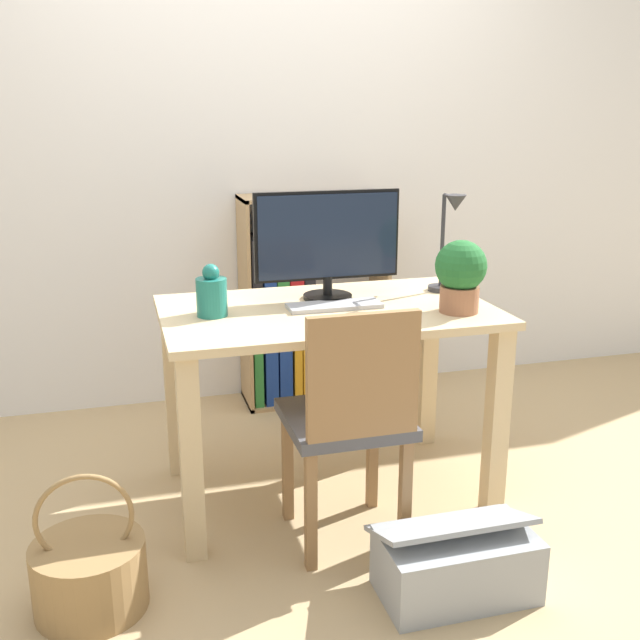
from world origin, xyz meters
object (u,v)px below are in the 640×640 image
Objects in this scene: potted_plant at (461,274)px; basket at (90,573)px; monitor at (328,240)px; bookshelf at (291,305)px; chair at (350,417)px; vase at (212,294)px; desk_lamp at (449,234)px; keyboard at (334,306)px; storage_box at (456,562)px.

potted_plant reaches higher than basket.
bookshelf is (0.05, 0.83, -0.47)m from monitor.
chair is 1.35m from bookshelf.
vase is 0.47× the size of desk_lamp.
chair is 1.94× the size of basket.
vase is at bearing -175.85° from desk_lamp.
potted_plant is at bearing -105.33° from desk_lamp.
bookshelf is (0.51, 0.95, -0.32)m from vase.
desk_lamp is at bearing 74.67° from potted_plant.
potted_plant reaches higher than chair.
monitor reaches higher than potted_plant.
keyboard is (-0.01, -0.14, -0.22)m from monitor.
desk_lamp is at bearing -6.95° from monitor.
desk_lamp is 0.28m from potted_plant.
keyboard reaches higher than storage_box.
desk_lamp is 0.82× the size of storage_box.
basket is (-0.91, -0.49, -0.63)m from keyboard.
monitor is 1.62× the size of keyboard.
bookshelf is at bearing 115.43° from desk_lamp.
storage_box is at bearing -62.19° from chair.
chair reaches higher than keyboard.
basket is (-0.92, -0.63, -0.85)m from monitor.
keyboard is at bearing -170.52° from desk_lamp.
bookshelf is (-0.35, 1.14, -0.38)m from potted_plant.
bookshelf reaches higher than vase.
potted_plant is (0.42, -0.17, 0.13)m from keyboard.
monitor is 0.50m from vase.
monitor is 0.52m from potted_plant.
keyboard is at bearing 157.22° from potted_plant.
monitor reaches higher than vase.
vase is 0.88m from potted_plant.
storage_box is at bearing -12.10° from basket.
vase is 0.42× the size of basket.
vase is 0.39× the size of storage_box.
basket is at bearing -123.72° from bookshelf.
chair is (-0.07, -0.52, -0.50)m from monitor.
desk_lamp is at bearing 22.31° from basket.
keyboard is 0.33× the size of bookshelf.
monitor is 1.43× the size of desk_lamp.
keyboard is 1.21m from basket.
basket is (-0.46, -0.50, -0.70)m from vase.
keyboard is 0.47m from chair.
bookshelf is 1.79m from basket.
keyboard is 0.72× the size of storage_box.
monitor reaches higher than storage_box.
bookshelf is 2.17× the size of storage_box.
desk_lamp is at bearing 4.15° from vase.
storage_box is at bearing -110.93° from desk_lamp.
basket is (-1.39, -0.57, -0.87)m from desk_lamp.
vase is 0.65m from chair.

